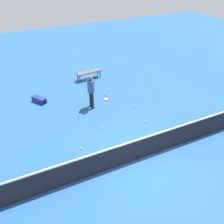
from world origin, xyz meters
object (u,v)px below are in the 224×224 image
tennis_ball_near_player (103,128)px  tennis_ball_by_net (146,121)px  tennis_racket_near_player (106,99)px  tennis_ball_midcourt (136,106)px  tennis_ball_stray_left (109,90)px  equipment_bag (40,100)px  player_near_side (91,89)px  courtside_bench (89,72)px  tennis_ball_baseline (81,148)px

tennis_ball_near_player → tennis_ball_by_net: same height
tennis_racket_near_player → tennis_ball_midcourt: tennis_ball_midcourt is taller
tennis_racket_near_player → tennis_ball_by_net: tennis_ball_by_net is taller
tennis_ball_midcourt → tennis_ball_stray_left: bearing=-77.8°
tennis_ball_by_net → tennis_ball_midcourt: bearing=-99.9°
equipment_bag → player_near_side: bearing=144.3°
tennis_ball_by_net → tennis_ball_stray_left: same height
equipment_bag → courtside_bench: bearing=-155.6°
tennis_ball_stray_left → player_near_side: bearing=39.6°
tennis_ball_near_player → tennis_ball_midcourt: same height
tennis_racket_near_player → equipment_bag: bearing=-19.7°
tennis_ball_near_player → equipment_bag: 3.98m
tennis_racket_near_player → tennis_ball_stray_left: (-0.53, -0.79, 0.02)m
tennis_ball_baseline → tennis_ball_midcourt: bearing=-153.4°
tennis_racket_near_player → courtside_bench: 2.66m
tennis_racket_near_player → equipment_bag: 3.39m
player_near_side → tennis_ball_stray_left: 2.18m
courtside_bench → tennis_ball_near_player: bearing=75.1°
tennis_ball_by_net → tennis_ball_baseline: (3.29, 0.44, 0.00)m
tennis_racket_near_player → equipment_bag: (3.19, -1.14, 0.13)m
courtside_bench → equipment_bag: 3.62m
player_near_side → tennis_ball_near_player: size_ratio=25.76×
tennis_ball_midcourt → courtside_bench: 4.12m
tennis_racket_near_player → tennis_ball_near_player: (1.22, 2.32, 0.02)m
player_near_side → tennis_ball_near_player: bearing=82.4°
tennis_ball_baseline → tennis_ball_stray_left: bearing=-127.9°
tennis_ball_by_net → tennis_ball_baseline: size_ratio=1.00×
tennis_ball_near_player → courtside_bench: size_ratio=0.04×
tennis_ball_near_player → tennis_ball_by_net: (-1.98, 0.38, 0.00)m
tennis_ball_by_net → equipment_bag: size_ratio=0.08×
player_near_side → tennis_racket_near_player: (-0.97, -0.45, -1.00)m
tennis_racket_near_player → equipment_bag: size_ratio=0.73×
tennis_ball_near_player → tennis_ball_midcourt: bearing=-156.8°
tennis_ball_midcourt → tennis_ball_near_player: bearing=23.2°
player_near_side → tennis_ball_midcourt: bearing=154.9°
tennis_ball_baseline → courtside_bench: size_ratio=0.04×
tennis_racket_near_player → courtside_bench: courtside_bench is taller
player_near_side → tennis_racket_near_player: 1.46m
tennis_ball_near_player → tennis_ball_baseline: 1.54m
tennis_racket_near_player → tennis_ball_midcourt: size_ratio=9.18×
tennis_ball_stray_left → courtside_bench: bearing=-76.8°
player_near_side → equipment_bag: 2.86m
tennis_ball_midcourt → tennis_ball_stray_left: 2.21m
player_near_side → equipment_bag: (2.22, -1.59, -0.87)m
tennis_racket_near_player → tennis_ball_by_net: (-0.76, 2.70, 0.02)m
tennis_ball_near_player → equipment_bag: equipment_bag is taller
tennis_ball_midcourt → player_near_side: bearing=-25.1°
player_near_side → tennis_ball_stray_left: bearing=-140.4°
tennis_ball_baseline → equipment_bag: (0.66, -4.27, 0.11)m
tennis_ball_by_net → tennis_ball_midcourt: 1.35m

